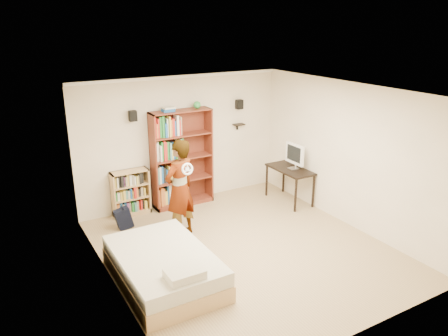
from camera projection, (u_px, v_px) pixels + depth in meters
The scene contains 14 objects.
ground at pixel (245, 249), 7.51m from camera, with size 4.50×5.00×0.01m, color tan.
room_shell at pixel (247, 151), 6.94m from camera, with size 4.52×5.02×2.71m.
crown_molding at pixel (248, 94), 6.65m from camera, with size 4.50×5.00×0.06m.
speaker_left at pixel (133, 116), 8.34m from camera, with size 0.14×0.12×0.20m, color black.
speaker_right at pixel (239, 104), 9.47m from camera, with size 0.14×0.12×0.20m, color black.
wall_shelf at pixel (239, 124), 9.63m from camera, with size 0.25×0.16×0.03m, color black.
tall_bookshelf at pixel (182, 159), 9.04m from camera, with size 1.28×0.37×2.03m, color maroon, non-canonical shape.
low_bookshelf at pixel (131, 193), 8.72m from camera, with size 0.74×0.28×0.93m, color tan, non-canonical shape.
computer_desk at pixel (289, 185), 9.39m from camera, with size 0.55×1.09×0.75m, color black, non-canonical shape.
imac at pixel (294, 157), 9.17m from camera, with size 0.11×0.54×0.54m, color white, non-canonical shape.
daybed at pixel (164, 263), 6.51m from camera, with size 1.31×2.01×0.59m, color beige, non-canonical shape.
person at pixel (180, 189), 7.71m from camera, with size 0.66×0.43×1.81m, color black.
wii_wheel at pixel (187, 169), 7.28m from camera, with size 0.21×0.21×0.04m, color white.
navy_bag at pixel (124, 218), 8.19m from camera, with size 0.31×0.20×0.42m, color black, non-canonical shape.
Camera 1 is at (-3.65, -5.58, 3.75)m, focal length 35.00 mm.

